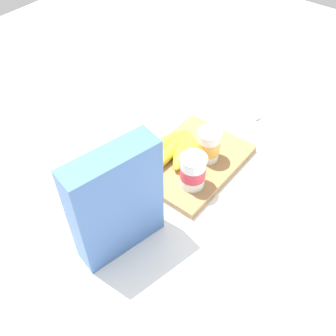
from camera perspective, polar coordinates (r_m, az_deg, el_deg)
ground_plane at (r=1.07m, az=3.56°, el=0.65°), size 2.40×2.40×0.00m
cutting_board at (r=1.06m, az=3.59°, el=1.02°), size 0.31×0.23×0.02m
cereal_box at (r=0.80m, az=-7.69°, el=-5.22°), size 0.21×0.10×0.28m
yogurt_cup_front at (r=1.03m, az=6.07°, el=3.38°), size 0.07×0.07×0.09m
yogurt_cup_back at (r=0.96m, az=3.73°, el=-0.50°), size 0.07×0.07×0.10m
banana_bunch at (r=1.05m, az=1.40°, el=2.79°), size 0.19×0.19×0.04m
spoon at (r=1.23m, az=12.74°, el=6.82°), size 0.13×0.04×0.01m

